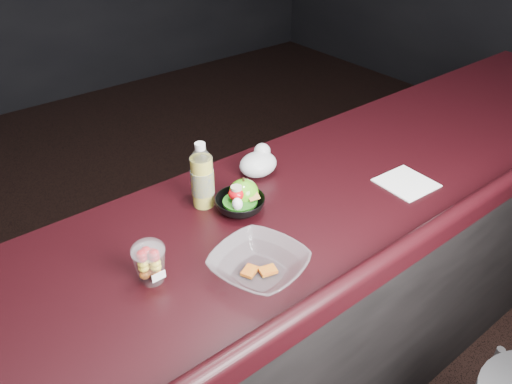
% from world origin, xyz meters
% --- Properties ---
extents(counter, '(4.06, 0.71, 1.02)m').
position_xyz_m(counter, '(0.00, 0.30, 0.51)').
color(counter, black).
rests_on(counter, ground).
extents(lemonade_bottle, '(0.07, 0.07, 0.21)m').
position_xyz_m(lemonade_bottle, '(-0.07, 0.46, 1.11)').
color(lemonade_bottle, gold).
rests_on(lemonade_bottle, counter).
extents(fruit_cup, '(0.08, 0.08, 0.12)m').
position_xyz_m(fruit_cup, '(-0.36, 0.27, 1.08)').
color(fruit_cup, white).
rests_on(fruit_cup, counter).
extents(green_apple, '(0.09, 0.09, 0.09)m').
position_xyz_m(green_apple, '(0.02, 0.39, 1.06)').
color(green_apple, '#2F8D10').
rests_on(green_apple, counter).
extents(plastic_bag, '(0.13, 0.11, 0.10)m').
position_xyz_m(plastic_bag, '(0.17, 0.50, 1.06)').
color(plastic_bag, silver).
rests_on(plastic_bag, counter).
extents(snack_bowl, '(0.19, 0.19, 0.08)m').
position_xyz_m(snack_bowl, '(-0.01, 0.37, 1.05)').
color(snack_bowl, black).
rests_on(snack_bowl, counter).
extents(takeout_bowl, '(0.28, 0.28, 0.06)m').
position_xyz_m(takeout_bowl, '(-0.13, 0.12, 1.05)').
color(takeout_bowl, silver).
rests_on(takeout_bowl, counter).
extents(paper_napkin, '(0.17, 0.17, 0.00)m').
position_xyz_m(paper_napkin, '(0.50, 0.15, 1.02)').
color(paper_napkin, white).
rests_on(paper_napkin, counter).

